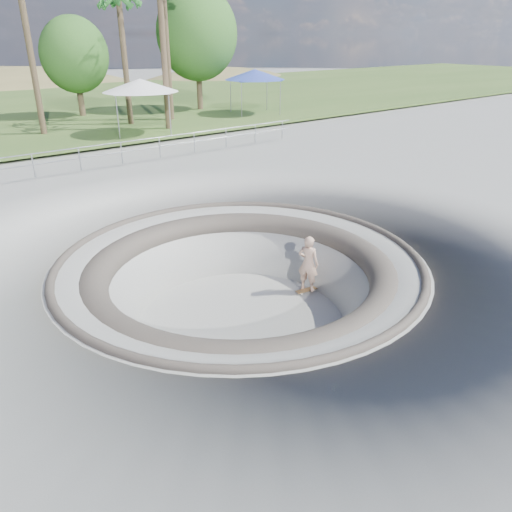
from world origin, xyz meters
The scene contains 9 objects.
ground centered at (0.00, 0.00, 0.00)m, with size 180.00×180.00×0.00m, color #9C9C97.
skate_bowl centered at (0.00, 0.00, -1.83)m, with size 14.00×14.00×4.10m.
safety_railing centered at (0.00, 12.00, 0.69)m, with size 25.00×0.06×1.03m.
skateboard centered at (2.70, 0.00, -1.84)m, with size 0.80×0.34×0.08m.
skater centered at (2.70, 0.00, -0.89)m, with size 0.68×0.45×1.86m, color tan.
canopy_white centered at (6.16, 18.00, 3.03)m, with size 5.69×5.69×3.13m.
canopy_blue centered at (16.53, 20.35, 3.05)m, with size 5.87×5.87×3.16m.
bushy_tree_mid centered at (5.90, 27.39, 4.42)m, with size 4.76×4.33×6.87m.
bushy_tree_right centered at (14.55, 24.88, 5.79)m, with size 6.28×5.71×9.06m.
Camera 1 is at (-7.51, -10.25, 5.79)m, focal length 35.00 mm.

